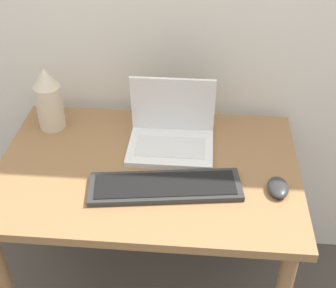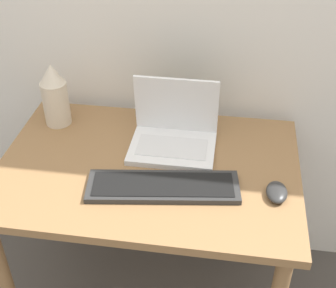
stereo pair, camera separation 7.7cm
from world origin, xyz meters
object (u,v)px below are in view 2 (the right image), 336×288
(laptop, at_px, (174,133))
(vase, at_px, (55,95))
(mouse, at_px, (277,192))
(keyboard, at_px, (163,186))

(laptop, bearing_deg, vase, 169.97)
(laptop, bearing_deg, mouse, -31.91)
(vase, bearing_deg, mouse, -20.38)
(vase, bearing_deg, keyboard, -35.17)
(laptop, height_order, mouse, laptop)
(keyboard, height_order, mouse, mouse)
(keyboard, bearing_deg, mouse, 3.28)
(keyboard, relative_size, vase, 2.03)
(keyboard, bearing_deg, vase, 144.83)
(mouse, bearing_deg, keyboard, -176.72)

